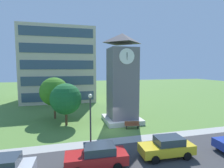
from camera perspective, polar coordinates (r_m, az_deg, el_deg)
ground_plane at (r=21.64m, az=-0.22°, el=-14.82°), size 160.00×160.00×0.00m
street_asphalt at (r=15.23m, az=7.41°, el=-24.00°), size 120.00×7.20×0.01m
kerb_strip at (r=18.96m, az=2.16°, el=-17.82°), size 120.00×1.60×0.01m
office_building at (r=43.02m, az=-16.62°, el=5.84°), size 15.19×12.36×16.00m
clock_tower at (r=24.06m, az=3.31°, el=0.47°), size 4.83×4.83×11.99m
park_bench at (r=22.31m, az=6.50°, el=-12.97°), size 1.86×0.80×0.88m
street_lamp at (r=15.81m, az=-6.98°, el=-10.07°), size 0.36×0.36×5.18m
tree_streetside at (r=26.91m, az=-18.14°, el=-2.35°), size 4.14×4.14×6.06m
tree_near_tower at (r=23.37m, az=-14.69°, el=-4.67°), size 3.98×3.98×5.46m
parked_car_red at (r=14.29m, az=-4.87°, el=-22.17°), size 4.67×2.14×1.69m
parked_car_yellow at (r=16.32m, az=17.32°, el=-18.76°), size 4.57×2.10×1.69m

